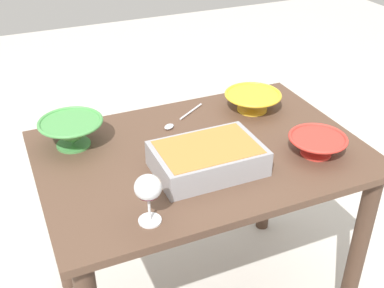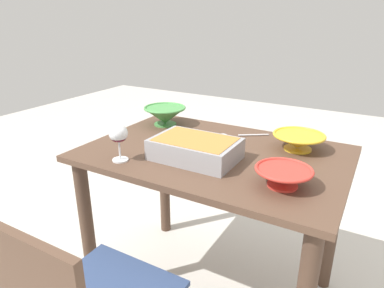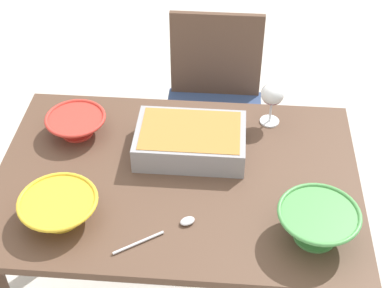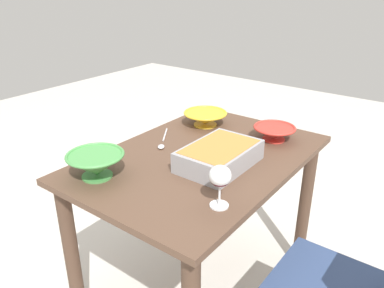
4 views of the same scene
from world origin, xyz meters
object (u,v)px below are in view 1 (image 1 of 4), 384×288
at_px(serving_bowl, 72,132).
at_px(dining_table, 201,184).
at_px(wine_glass, 148,190).
at_px(serving_spoon, 177,121).
at_px(mixing_bowl, 253,100).
at_px(casserole_dish, 208,157).
at_px(small_bowl, 317,144).

bearing_deg(serving_bowl, dining_table, -27.67).
xyz_separation_m(wine_glass, serving_spoon, (0.28, 0.50, -0.10)).
bearing_deg(mixing_bowl, wine_glass, -141.22).
distance_m(dining_table, serving_bowl, 0.49).
distance_m(dining_table, casserole_dish, 0.23).
height_order(casserole_dish, small_bowl, casserole_dish).
distance_m(mixing_bowl, serving_bowl, 0.71).
distance_m(casserole_dish, serving_bowl, 0.49).
height_order(dining_table, wine_glass, wine_glass).
height_order(small_bowl, serving_spoon, small_bowl).
xyz_separation_m(casserole_dish, serving_spoon, (0.03, 0.33, -0.04)).
bearing_deg(serving_bowl, wine_glass, -77.21).
relative_size(casserole_dish, serving_spoon, 1.58).
height_order(small_bowl, serving_bowl, serving_bowl).
xyz_separation_m(wine_glass, small_bowl, (0.64, 0.11, -0.07)).
xyz_separation_m(dining_table, serving_spoon, (-0.00, 0.22, 0.15)).
bearing_deg(dining_table, wine_glass, -135.36).
xyz_separation_m(mixing_bowl, serving_bowl, (-0.71, 0.01, 0.01)).
height_order(wine_glass, small_bowl, wine_glass).
height_order(serving_bowl, serving_spoon, serving_bowl).
bearing_deg(casserole_dish, serving_spoon, 85.29).
bearing_deg(casserole_dish, wine_glass, -146.59).
bearing_deg(wine_glass, dining_table, 44.64).
bearing_deg(casserole_dish, dining_table, 74.63).
bearing_deg(serving_bowl, mixing_bowl, -1.02).
distance_m(serving_bowl, serving_spoon, 0.40).
relative_size(wine_glass, mixing_bowl, 0.68).
height_order(dining_table, mixing_bowl, mixing_bowl).
relative_size(casserole_dish, mixing_bowl, 1.53).
distance_m(dining_table, mixing_bowl, 0.41).
relative_size(dining_table, wine_glass, 7.25).
relative_size(mixing_bowl, serving_bowl, 1.01).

